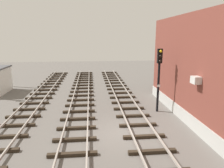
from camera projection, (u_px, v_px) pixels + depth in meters
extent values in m
plane|color=#605B56|center=(122.00, 133.00, 12.83)|extent=(80.00, 80.00, 0.00)
cube|color=#2D2319|center=(152.00, 152.00, 10.53)|extent=(2.50, 0.24, 0.18)
cube|color=#2D2319|center=(144.00, 137.00, 12.13)|extent=(2.50, 0.24, 0.18)
cube|color=#2D2319|center=(138.00, 125.00, 13.73)|extent=(2.50, 0.24, 0.18)
cube|color=#2D2319|center=(133.00, 116.00, 15.33)|extent=(2.50, 0.24, 0.18)
cube|color=#2D2319|center=(129.00, 109.00, 16.93)|extent=(2.50, 0.24, 0.18)
cube|color=#2D2319|center=(125.00, 102.00, 18.53)|extent=(2.50, 0.24, 0.18)
cube|color=#2D2319|center=(123.00, 97.00, 20.12)|extent=(2.50, 0.24, 0.18)
cube|color=#2D2319|center=(120.00, 93.00, 21.72)|extent=(2.50, 0.24, 0.18)
cube|color=#2D2319|center=(118.00, 89.00, 23.32)|extent=(2.50, 0.24, 0.18)
cube|color=#2D2319|center=(116.00, 86.00, 24.92)|extent=(2.50, 0.24, 0.18)
cube|color=#2D2319|center=(115.00, 83.00, 26.52)|extent=(2.50, 0.24, 0.18)
cube|color=#2D2319|center=(113.00, 80.00, 28.12)|extent=(2.50, 0.24, 0.18)
cube|color=#2D2319|center=(112.00, 78.00, 29.72)|extent=(2.50, 0.24, 0.18)
cube|color=#2D2319|center=(111.00, 76.00, 31.32)|extent=(2.50, 0.24, 0.18)
cube|color=#2D2319|center=(110.00, 74.00, 32.91)|extent=(2.50, 0.24, 0.18)
cube|color=#2D2319|center=(109.00, 72.00, 34.51)|extent=(2.50, 0.24, 0.18)
cube|color=#9E9389|center=(129.00, 129.00, 12.82)|extent=(0.08, 46.14, 0.14)
cube|color=#9E9389|center=(152.00, 128.00, 12.97)|extent=(0.08, 46.14, 0.14)
cube|color=#2D2319|center=(73.00, 154.00, 10.28)|extent=(2.50, 0.24, 0.18)
cube|color=#2D2319|center=(75.00, 140.00, 11.78)|extent=(2.50, 0.24, 0.18)
cube|color=#2D2319|center=(76.00, 128.00, 13.27)|extent=(2.50, 0.24, 0.18)
cube|color=#2D2319|center=(78.00, 119.00, 14.76)|extent=(2.50, 0.24, 0.18)
cube|color=#2D2319|center=(79.00, 111.00, 16.25)|extent=(2.50, 0.24, 0.18)
cube|color=#2D2319|center=(80.00, 105.00, 17.75)|extent=(2.50, 0.24, 0.18)
cube|color=#2D2319|center=(81.00, 100.00, 19.24)|extent=(2.50, 0.24, 0.18)
cube|color=#2D2319|center=(81.00, 96.00, 20.73)|extent=(2.50, 0.24, 0.18)
cube|color=#2D2319|center=(82.00, 92.00, 22.22)|extent=(2.50, 0.24, 0.18)
cube|color=#2D2319|center=(82.00, 88.00, 23.71)|extent=(2.50, 0.24, 0.18)
cube|color=#2D2319|center=(83.00, 85.00, 25.21)|extent=(2.50, 0.24, 0.18)
cube|color=#2D2319|center=(83.00, 83.00, 26.70)|extent=(2.50, 0.24, 0.18)
cube|color=#2D2319|center=(84.00, 80.00, 28.19)|extent=(2.50, 0.24, 0.18)
cube|color=#2D2319|center=(84.00, 78.00, 29.68)|extent=(2.50, 0.24, 0.18)
cube|color=#2D2319|center=(84.00, 76.00, 31.17)|extent=(2.50, 0.24, 0.18)
cube|color=#2D2319|center=(85.00, 74.00, 32.67)|extent=(2.50, 0.24, 0.18)
cube|color=#2D2319|center=(85.00, 73.00, 34.16)|extent=(2.50, 0.24, 0.18)
cube|color=#9E9389|center=(63.00, 132.00, 12.42)|extent=(0.08, 46.14, 0.14)
cube|color=#9E9389|center=(87.00, 131.00, 12.56)|extent=(0.08, 46.14, 0.14)
cube|color=#2D2319|center=(6.00, 137.00, 12.12)|extent=(2.50, 0.24, 0.18)
cube|color=#2D2319|center=(16.00, 126.00, 13.66)|extent=(2.50, 0.24, 0.18)
cube|color=#2D2319|center=(23.00, 117.00, 15.20)|extent=(2.50, 0.24, 0.18)
cube|color=#2D2319|center=(29.00, 109.00, 16.75)|extent=(2.50, 0.24, 0.18)
cube|color=#2D2319|center=(35.00, 103.00, 18.29)|extent=(2.50, 0.24, 0.18)
cube|color=#2D2319|center=(39.00, 98.00, 19.83)|extent=(2.50, 0.24, 0.18)
cube|color=#2D2319|center=(43.00, 94.00, 21.38)|extent=(2.50, 0.24, 0.18)
cube|color=#2D2319|center=(46.00, 90.00, 22.92)|extent=(2.50, 0.24, 0.18)
cube|color=#2D2319|center=(49.00, 87.00, 24.46)|extent=(2.50, 0.24, 0.18)
cube|color=#2D2319|center=(51.00, 84.00, 26.01)|extent=(2.50, 0.24, 0.18)
cube|color=#2D2319|center=(53.00, 81.00, 27.55)|extent=(2.50, 0.24, 0.18)
cube|color=#2D2319|center=(55.00, 79.00, 29.10)|extent=(2.50, 0.24, 0.18)
cube|color=#2D2319|center=(57.00, 77.00, 30.64)|extent=(2.50, 0.24, 0.18)
cube|color=#2D2319|center=(58.00, 75.00, 32.18)|extent=(2.50, 0.24, 0.18)
cube|color=#2D2319|center=(60.00, 73.00, 33.73)|extent=(2.50, 0.24, 0.18)
cube|color=#9E9389|center=(19.00, 134.00, 12.15)|extent=(0.08, 46.14, 0.14)
cylinder|color=black|center=(158.00, 88.00, 16.15)|extent=(0.18, 0.18, 3.87)
cube|color=black|center=(160.00, 56.00, 15.60)|extent=(0.36, 0.24, 1.10)
sphere|color=yellow|center=(161.00, 51.00, 15.34)|extent=(0.20, 0.20, 0.20)
sphere|color=black|center=(161.00, 56.00, 15.43)|extent=(0.20, 0.20, 0.20)
sphere|color=black|center=(160.00, 61.00, 15.51)|extent=(0.20, 0.20, 0.20)
cube|color=white|center=(159.00, 86.00, 15.97)|extent=(0.24, 0.03, 0.18)
cube|color=brown|center=(224.00, 68.00, 14.45)|extent=(5.77, 13.60, 7.38)
cube|color=#B2B2AD|center=(181.00, 113.00, 14.86)|extent=(0.08, 13.60, 0.90)
cube|color=silver|center=(196.00, 80.00, 12.23)|extent=(0.44, 0.60, 0.44)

